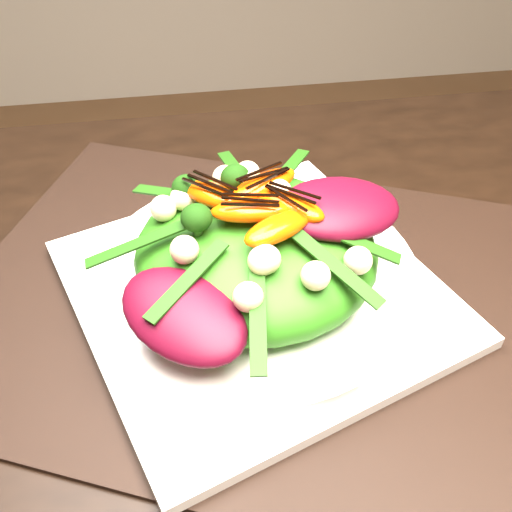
{
  "coord_description": "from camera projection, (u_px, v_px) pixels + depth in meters",
  "views": [
    {
      "loc": [
        -0.04,
        -0.23,
        1.12
      ],
      "look_at": [
        0.01,
        0.12,
        0.8
      ],
      "focal_mm": 42.0,
      "sensor_mm": 36.0,
      "label": 1
    }
  ],
  "objects": [
    {
      "name": "dining_table",
      "position": [
        266.0,
        434.0,
        0.44
      ],
      "size": [
        1.6,
        0.9,
        0.75
      ],
      "primitive_type": "cube",
      "color": "black",
      "rests_on": "floor"
    },
    {
      "name": "placemat",
      "position": [
        256.0,
        297.0,
        0.51
      ],
      "size": [
        0.61,
        0.55,
        0.0
      ],
      "primitive_type": "cube",
      "rotation": [
        0.0,
        0.0,
        -0.41
      ],
      "color": "black",
      "rests_on": "dining_table"
    },
    {
      "name": "plate_base",
      "position": [
        256.0,
        291.0,
        0.51
      ],
      "size": [
        0.36,
        0.36,
        0.01
      ],
      "primitive_type": "cube",
      "rotation": [
        0.0,
        0.0,
        0.35
      ],
      "color": "white",
      "rests_on": "placemat"
    },
    {
      "name": "salad_bowl",
      "position": [
        256.0,
        278.0,
        0.5
      ],
      "size": [
        0.28,
        0.28,
        0.02
      ],
      "primitive_type": "cylinder",
      "rotation": [
        0.0,
        0.0,
        0.05
      ],
      "color": "white",
      "rests_on": "plate_base"
    },
    {
      "name": "lettuce_mound",
      "position": [
        256.0,
        250.0,
        0.48
      ],
      "size": [
        0.25,
        0.25,
        0.07
      ],
      "primitive_type": "ellipsoid",
      "rotation": [
        0.0,
        0.0,
        -0.34
      ],
      "color": "#2F7215",
      "rests_on": "salad_bowl"
    },
    {
      "name": "radicchio_leaf",
      "position": [
        339.0,
        208.0,
        0.46
      ],
      "size": [
        0.11,
        0.08,
        0.02
      ],
      "primitive_type": "ellipsoid",
      "rotation": [
        0.0,
        0.0,
        0.14
      ],
      "color": "#400615",
      "rests_on": "lettuce_mound"
    },
    {
      "name": "orange_segment",
      "position": [
        233.0,
        206.0,
        0.45
      ],
      "size": [
        0.06,
        0.03,
        0.02
      ],
      "primitive_type": "ellipsoid",
      "rotation": [
        0.0,
        0.0,
        -0.03
      ],
      "color": "#FF4404",
      "rests_on": "lettuce_mound"
    },
    {
      "name": "broccoli_floret",
      "position": [
        183.0,
        193.0,
        0.46
      ],
      "size": [
        0.04,
        0.04,
        0.03
      ],
      "primitive_type": "sphere",
      "rotation": [
        0.0,
        0.0,
        -0.27
      ],
      "color": "#183309",
      "rests_on": "lettuce_mound"
    },
    {
      "name": "macadamia_nut",
      "position": [
        303.0,
        240.0,
        0.43
      ],
      "size": [
        0.03,
        0.03,
        0.02
      ],
      "primitive_type": "sphere",
      "rotation": [
        0.0,
        0.0,
        0.29
      ],
      "color": "#FFF8B3",
      "rests_on": "lettuce_mound"
    },
    {
      "name": "balsamic_drizzle",
      "position": [
        233.0,
        197.0,
        0.45
      ],
      "size": [
        0.04,
        0.0,
        0.0
      ],
      "primitive_type": "cube",
      "rotation": [
        0.0,
        0.0,
        -0.03
      ],
      "color": "black",
      "rests_on": "orange_segment"
    }
  ]
}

